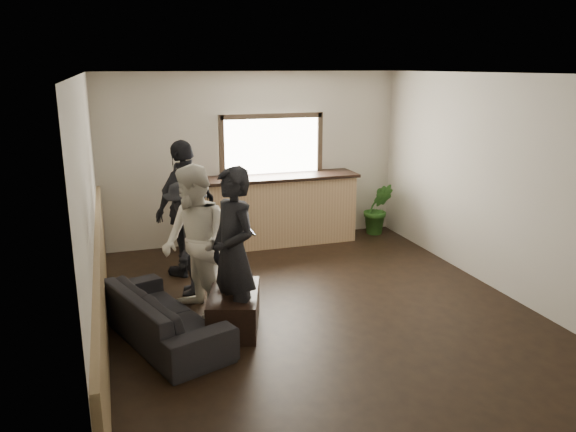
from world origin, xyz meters
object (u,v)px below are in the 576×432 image
object	(u,v)px
bar_counter	(276,206)
person_d	(186,208)
cup_b	(242,292)
person_c	(187,238)
person_a	(233,253)
person_b	(195,243)
sofa	(162,314)
coffee_table	(234,309)
potted_plant	(378,209)
cup_a	(224,282)

from	to	relation	value
bar_counter	person_d	world-z (taller)	bar_counter
cup_b	person_c	world-z (taller)	person_c
cup_b	person_a	distance (m)	0.46
person_d	cup_b	bearing A→B (deg)	57.72
person_d	person_b	bearing A→B (deg)	45.24
sofa	coffee_table	distance (m)	0.80
potted_plant	person_d	xyz separation A→B (m)	(-3.46, -0.93, 0.50)
person_c	potted_plant	bearing A→B (deg)	127.48
person_b	person_a	bearing A→B (deg)	14.20
person_a	person_c	xyz separation A→B (m)	(-0.32, 1.30, -0.19)
cup_b	potted_plant	size ratio (longest dim) A/B	0.12
cup_a	cup_b	size ratio (longest dim) A/B	1.19
sofa	cup_a	xyz separation A→B (m)	(0.74, 0.24, 0.20)
sofa	person_c	xyz separation A→B (m)	(0.46, 1.20, 0.47)
person_b	bar_counter	bearing A→B (deg)	129.01
cup_b	sofa	bearing A→B (deg)	171.10
potted_plant	person_d	size ratio (longest dim) A/B	0.47
cup_b	person_b	xyz separation A→B (m)	(-0.40, 0.60, 0.43)
coffee_table	cup_a	bearing A→B (deg)	106.50
cup_a	person_c	distance (m)	1.04
person_c	sofa	bearing A→B (deg)	-8.18
coffee_table	person_c	xyz separation A→B (m)	(-0.34, 1.17, 0.53)
sofa	person_d	distance (m)	2.11
person_d	sofa	bearing A→B (deg)	33.24
sofa	person_a	xyz separation A→B (m)	(0.78, -0.10, 0.66)
person_a	person_d	distance (m)	2.03
sofa	cup_a	size ratio (longest dim) A/B	15.02
bar_counter	cup_b	bearing A→B (deg)	-113.43
sofa	coffee_table	world-z (taller)	sofa
cup_a	bar_counter	bearing A→B (deg)	61.71
coffee_table	person_d	xyz separation A→B (m)	(-0.24, 1.89, 0.75)
bar_counter	sofa	bearing A→B (deg)	-126.83
bar_counter	cup_b	size ratio (longest dim) A/B	25.17
sofa	cup_a	world-z (taller)	sofa
sofa	cup_a	distance (m)	0.80
sofa	potted_plant	distance (m)	4.92
person_a	cup_a	bearing A→B (deg)	168.97
sofa	bar_counter	bearing A→B (deg)	-56.91
coffee_table	person_b	bearing A→B (deg)	128.35
person_b	person_c	bearing A→B (deg)	163.87
cup_b	coffee_table	bearing A→B (deg)	108.70
cup_b	person_d	distance (m)	2.12
potted_plant	person_c	size ratio (longest dim) A/B	0.61
cup_b	person_d	world-z (taller)	person_d
cup_a	potted_plant	size ratio (longest dim) A/B	0.14
potted_plant	person_b	size ratio (longest dim) A/B	0.50
person_a	person_c	size ratio (longest dim) A/B	1.25
potted_plant	person_c	world-z (taller)	person_c
coffee_table	sofa	bearing A→B (deg)	-178.13
cup_a	coffee_table	bearing A→B (deg)	-73.50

